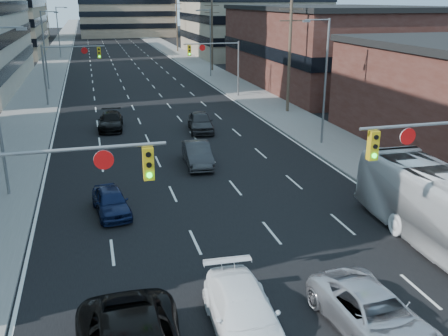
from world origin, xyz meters
name	(u,v)px	position (x,y,z in m)	size (l,w,h in m)	color
road_surface	(109,41)	(0.00, 130.00, 0.01)	(18.00, 300.00, 0.02)	black
sidewalk_left	(63,41)	(-11.50, 130.00, 0.07)	(5.00, 300.00, 0.15)	slate
sidewalk_right	(153,39)	(11.50, 130.00, 0.07)	(5.00, 300.00, 0.15)	slate
storefront_right_mid	(335,48)	(24.00, 50.00, 4.50)	(20.00, 30.00, 9.00)	#472119
office_right_far	(249,17)	(25.00, 88.00, 7.00)	(22.00, 28.00, 14.00)	gray
bg_block_right	(227,16)	(32.00, 130.00, 6.00)	(22.00, 22.00, 12.00)	gray
signal_near_left	(43,197)	(-7.45, 8.00, 4.33)	(6.59, 0.33, 6.00)	slate
signal_near_right	(448,160)	(7.45, 8.00, 4.33)	(6.59, 0.33, 6.00)	slate
signal_far_left	(68,62)	(-7.68, 45.00, 4.30)	(6.09, 0.33, 6.00)	slate
signal_far_right	(218,58)	(7.68, 45.00, 4.30)	(6.09, 0.33, 6.00)	slate
utility_pole_block	(290,51)	(12.20, 36.00, 5.78)	(2.20, 0.28, 11.00)	#4C3D2D
utility_pole_midblock	(212,31)	(12.20, 66.00, 5.78)	(2.20, 0.28, 11.00)	#4C3D2D
utility_pole_distant	(177,23)	(12.20, 96.00, 5.78)	(2.20, 0.28, 11.00)	#4C3D2D
streetlight_left_mid	(46,46)	(-10.34, 55.00, 5.05)	(2.03, 0.22, 9.00)	slate
streetlight_left_far	(59,30)	(-10.34, 90.00, 5.05)	(2.03, 0.22, 9.00)	slate
streetlight_right_near	(324,76)	(10.34, 25.00, 5.05)	(2.03, 0.22, 9.00)	slate
streetlight_right_far	(209,40)	(10.34, 60.00, 5.05)	(2.03, 0.22, 9.00)	slate
white_van	(244,314)	(-1.60, 5.36, 0.74)	(2.06, 5.08, 1.47)	white
silver_suv	(374,315)	(2.39, 4.26, 0.72)	(2.40, 5.21, 1.45)	silver
sedan_blue	(111,201)	(-5.20, 16.17, 0.66)	(1.56, 3.88, 1.32)	#0E1738
sedan_grey_center	(197,154)	(0.60, 22.61, 0.74)	(1.57, 4.49, 1.48)	#2B2B2D
sedan_black_far	(111,121)	(-4.33, 33.79, 0.69)	(1.92, 4.73, 1.37)	black
sedan_grey_right	(200,122)	(2.69, 31.21, 0.79)	(1.86, 4.64, 1.58)	#2B2B2D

